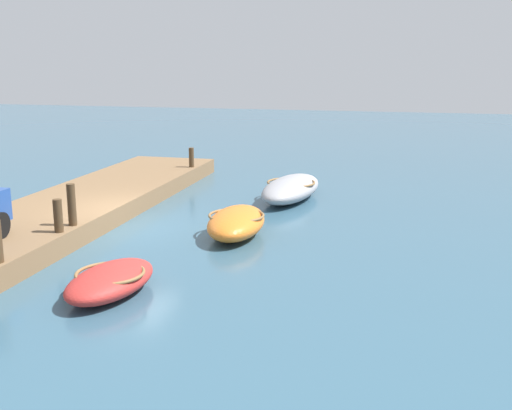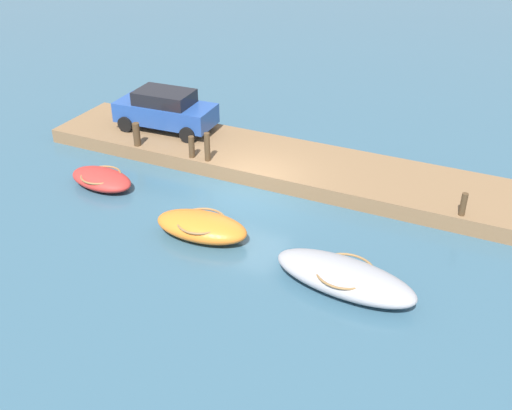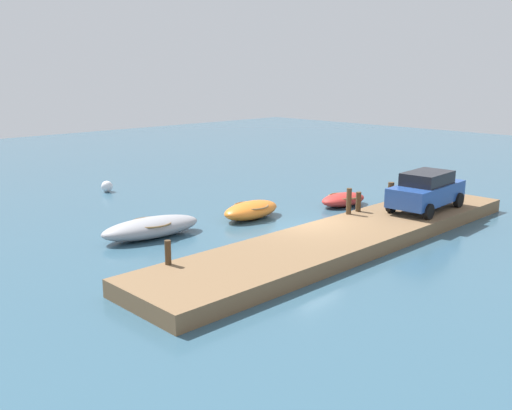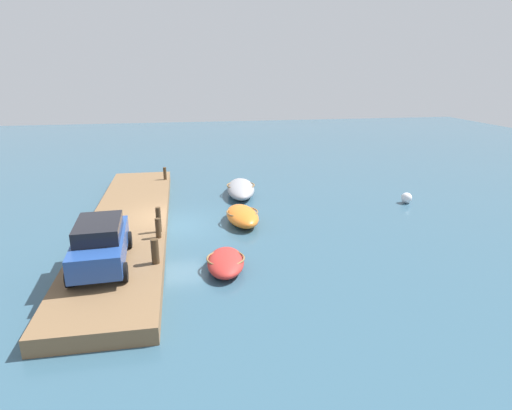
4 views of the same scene
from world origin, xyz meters
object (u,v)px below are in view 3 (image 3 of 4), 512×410
mooring_post_west (168,252)px  mooring_post_mid_east (358,202)px  rowboat_grey (151,227)px  marker_buoy (107,186)px  dinghy_red (343,199)px  rowboat_orange (251,210)px  mooring_post_mid_west (349,201)px  parked_car (426,190)px  mooring_post_east (391,192)px

mooring_post_west → mooring_post_mid_east: bearing=0.0°
rowboat_grey → marker_buoy: (3.19, 8.91, -0.10)m
dinghy_red → rowboat_orange: 5.07m
mooring_post_mid_west → parked_car: 3.50m
rowboat_orange → marker_buoy: size_ratio=5.17×
mooring_post_mid_east → rowboat_orange: bearing=124.0°
rowboat_grey → parked_car: bearing=-26.5°
parked_car → marker_buoy: bearing=110.2°
mooring_post_west → mooring_post_mid_east: 9.80m
dinghy_red → mooring_post_mid_west: bearing=-133.0°
mooring_post_west → dinghy_red: bearing=11.8°
marker_buoy → mooring_post_mid_east: bearing=-72.4°
rowboat_orange → mooring_post_west: (-7.21, -3.85, 0.55)m
mooring_post_east → mooring_post_mid_east: bearing=180.0°
parked_car → marker_buoy: parked_car is taller
rowboat_orange → dinghy_red: bearing=-18.7°
mooring_post_west → parked_car: (12.10, -1.84, 0.47)m
rowboat_grey → dinghy_red: 9.91m
mooring_post_east → parked_car: 1.89m
dinghy_red → rowboat_orange: (-4.89, 1.33, 0.07)m
mooring_post_mid_west → mooring_post_east: bearing=0.0°
rowboat_orange → mooring_post_mid_west: 4.37m
mooring_post_west → marker_buoy: mooring_post_west is taller
rowboat_grey → mooring_post_east: 10.86m
mooring_post_west → parked_car: 12.25m
marker_buoy → mooring_post_mid_west: bearing=-75.1°
mooring_post_mid_west → parked_car: size_ratio=0.26×
rowboat_grey → marker_buoy: rowboat_grey is taller
mooring_post_east → parked_car: (-0.16, -1.84, 0.40)m
mooring_post_east → parked_car: parked_car is taller
rowboat_orange → mooring_post_mid_west: bearing=-66.9°
dinghy_red → mooring_post_mid_east: bearing=-125.6°
rowboat_grey → mooring_post_east: mooring_post_east is taller
rowboat_grey → dinghy_red: size_ratio=1.58×
mooring_post_mid_east → marker_buoy: size_ratio=1.39×
mooring_post_west → mooring_post_east: 12.26m
dinghy_red → rowboat_orange: size_ratio=0.87×
parked_car → rowboat_grey: bearing=144.0°
dinghy_red → mooring_post_east: size_ratio=2.92×
dinghy_red → parked_car: (0.00, -4.36, 1.10)m
rowboat_orange → mooring_post_mid_east: mooring_post_mid_east is taller
mooring_post_east → parked_car: size_ratio=0.22×
mooring_post_mid_east → mooring_post_west: bearing=180.0°
dinghy_red → mooring_post_west: (-12.10, -2.52, 0.62)m
rowboat_grey → mooring_post_east: bearing=-17.8°
mooring_post_mid_east → parked_car: size_ratio=0.20×
dinghy_red → rowboat_orange: bearing=171.4°
mooring_post_mid_west → mooring_post_mid_east: 0.68m
rowboat_grey → mooring_post_east: (9.88, -4.45, 0.62)m
mooring_post_mid_east → mooring_post_east: mooring_post_east is taller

